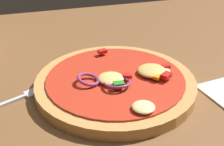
{
  "coord_description": "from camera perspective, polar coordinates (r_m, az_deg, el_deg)",
  "views": [
    {
      "loc": [
        -0.1,
        -0.45,
        0.31
      ],
      "look_at": [
        0.03,
        0.01,
        0.05
      ],
      "focal_mm": 51.87,
      "sensor_mm": 36.0,
      "label": 1
    }
  ],
  "objects": [
    {
      "name": "dining_table",
      "position": [
        0.55,
        -2.99,
        -3.81
      ],
      "size": [
        1.28,
        0.85,
        0.03
      ],
      "color": "brown",
      "rests_on": "ground"
    },
    {
      "name": "pizza",
      "position": [
        0.53,
        0.76,
        -1.85
      ],
      "size": [
        0.26,
        0.26,
        0.04
      ],
      "color": "tan",
      "rests_on": "dining_table"
    },
    {
      "name": "fork",
      "position": [
        0.53,
        -16.85,
        -4.62
      ],
      "size": [
        0.16,
        0.08,
        0.0
      ],
      "color": "silver",
      "rests_on": "dining_table"
    }
  ]
}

